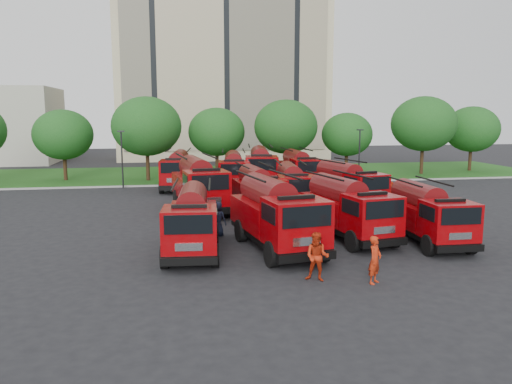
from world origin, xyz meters
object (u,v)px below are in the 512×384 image
fire_truck_6 (292,187)px  fire_truck_11 (299,169)px  fire_truck_0 (192,221)px  fire_truck_3 (427,214)px  fire_truck_2 (347,208)px  firefighter_3 (368,228)px  fire_truck_7 (347,185)px  fire_truck_8 (178,170)px  fire_truck_5 (258,190)px  firefighter_5 (390,205)px  fire_truck_10 (260,167)px  firefighter_4 (218,236)px  firefighter_1 (317,281)px  fire_truck_9 (234,172)px  fire_truck_4 (199,184)px  fire_truck_1 (276,214)px  firefighter_0 (374,283)px  firefighter_2 (424,232)px

fire_truck_6 → fire_truck_11: bearing=78.7°
fire_truck_0 → fire_truck_3: (11.95, -0.12, -0.05)m
fire_truck_2 → fire_truck_3: (3.70, -1.54, -0.10)m
fire_truck_3 → firefighter_3: bearing=117.1°
fire_truck_2 → fire_truck_6: (-0.97, 8.47, -0.05)m
fire_truck_0 → fire_truck_7: size_ratio=0.95×
fire_truck_6 → fire_truck_8: bearing=131.2°
fire_truck_5 → firefighter_5: 10.09m
fire_truck_10 → firefighter_4: fire_truck_10 is taller
fire_truck_7 → firefighter_5: size_ratio=4.13×
fire_truck_6 → fire_truck_3: bearing=-59.0°
firefighter_3 → firefighter_5: bearing=-125.0°
fire_truck_7 → firefighter_1: bearing=-126.3°
fire_truck_5 → fire_truck_11: 12.19m
fire_truck_0 → fire_truck_11: (10.39, 19.92, 0.10)m
fire_truck_7 → firefighter_1: fire_truck_7 is taller
fire_truck_11 → firefighter_3: bearing=-91.3°
fire_truck_0 → fire_truck_5: 10.27m
fire_truck_6 → fire_truck_9: 9.23m
fire_truck_8 → fire_truck_6: bearing=-48.8°
fire_truck_0 → fire_truck_5: (4.75, 9.10, -0.03)m
fire_truck_2 → firefighter_1: size_ratio=3.71×
fire_truck_4 → fire_truck_6: 6.40m
fire_truck_8 → firefighter_3: bearing=-52.5°
fire_truck_2 → fire_truck_6: size_ratio=1.04×
fire_truck_1 → fire_truck_4: bearing=97.7°
fire_truck_0 → fire_truck_8: 20.69m
fire_truck_4 → firefighter_0: fire_truck_4 is taller
fire_truck_3 → fire_truck_11: 20.10m
fire_truck_7 → firefighter_0: bearing=-118.4°
fire_truck_2 → fire_truck_8: (-8.60, 19.27, 0.05)m
fire_truck_5 → firefighter_4: size_ratio=3.62×
fire_truck_6 → fire_truck_11: size_ratio=0.97×
fire_truck_9 → firefighter_3: 16.45m
fire_truck_3 → fire_truck_11: fire_truck_11 is taller
fire_truck_4 → fire_truck_6: bearing=-12.6°
fire_truck_11 → firefighter_3: 16.61m
fire_truck_7 → fire_truck_11: (-0.88, 10.06, 0.06)m
fire_truck_9 → firefighter_3: (5.94, -15.25, -1.66)m
fire_truck_8 → firefighter_4: size_ratio=3.97×
fire_truck_11 → firefighter_0: bearing=-98.7°
fire_truck_11 → fire_truck_4: bearing=-135.9°
fire_truck_1 → fire_truck_11: bearing=63.5°
firefighter_4 → fire_truck_1: bearing=159.1°
firefighter_1 → fire_truck_1: bearing=125.6°
fire_truck_11 → firefighter_4: bearing=-118.6°
fire_truck_4 → firefighter_2: bearing=-43.0°
fire_truck_3 → fire_truck_7: bearing=95.1°
fire_truck_1 → firefighter_1: (0.65, -4.92, -1.73)m
firefighter_4 → firefighter_5: (13.16, 7.05, 0.00)m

